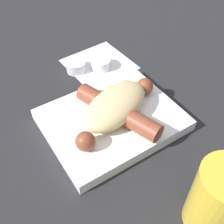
# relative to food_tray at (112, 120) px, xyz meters

# --- Properties ---
(ground_plane) EXTENTS (3.00, 3.00, 0.00)m
(ground_plane) POSITION_rel_food_tray_xyz_m (0.00, 0.00, -0.01)
(ground_plane) COLOR #232326
(food_tray) EXTENTS (0.24, 0.19, 0.02)m
(food_tray) POSITION_rel_food_tray_xyz_m (0.00, 0.00, 0.00)
(food_tray) COLOR white
(food_tray) RESTS_ON ground_plane
(bread_roll) EXTENTS (0.16, 0.12, 0.05)m
(bread_roll) POSITION_rel_food_tray_xyz_m (-0.01, 0.00, 0.03)
(bread_roll) COLOR #DBBC84
(bread_roll) RESTS_ON food_tray
(sausage) EXTENTS (0.20, 0.17, 0.03)m
(sausage) POSITION_rel_food_tray_xyz_m (-0.01, 0.01, 0.03)
(sausage) COLOR brown
(sausage) RESTS_ON food_tray
(pickled_veggies) EXTENTS (0.07, 0.05, 0.00)m
(pickled_veggies) POSITION_rel_food_tray_xyz_m (-0.06, -0.05, 0.01)
(pickled_veggies) COLOR #F99E4C
(pickled_veggies) RESTS_ON food_tray
(napkin) EXTENTS (0.15, 0.15, 0.00)m
(napkin) POSITION_rel_food_tray_xyz_m (-0.08, -0.17, -0.01)
(napkin) COLOR white
(napkin) RESTS_ON ground_plane
(condiment_cup_near) EXTENTS (0.04, 0.04, 0.02)m
(condiment_cup_near) POSITION_rel_food_tray_xyz_m (-0.07, -0.16, -0.00)
(condiment_cup_near) COLOR silver
(condiment_cup_near) RESTS_ON ground_plane
(condiment_cup_far) EXTENTS (0.04, 0.04, 0.02)m
(condiment_cup_far) POSITION_rel_food_tray_xyz_m (-0.02, -0.18, -0.00)
(condiment_cup_far) COLOR silver
(condiment_cup_far) RESTS_ON ground_plane
(drink_glass) EXTENTS (0.08, 0.08, 0.11)m
(drink_glass) POSITION_rel_food_tray_xyz_m (-0.02, 0.23, 0.05)
(drink_glass) COLOR gold
(drink_glass) RESTS_ON ground_plane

